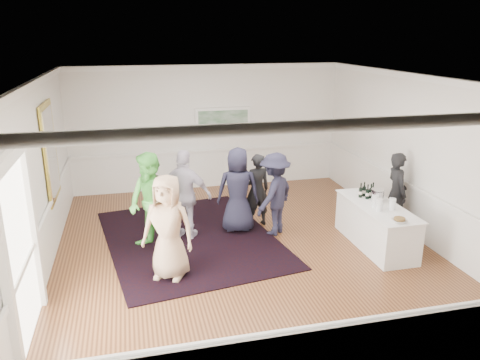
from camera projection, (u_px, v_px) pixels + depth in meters
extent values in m
plane|color=brown|center=(245.00, 250.00, 8.88)|extent=(8.00, 8.00, 0.00)
cube|color=white|center=(246.00, 78.00, 7.92)|extent=(7.00, 8.00, 0.02)
cube|color=white|center=(37.00, 183.00, 7.62)|extent=(0.02, 8.00, 3.20)
cube|color=white|center=(418.00, 157.00, 9.18)|extent=(0.02, 8.00, 3.20)
cube|color=white|center=(208.00, 127.00, 12.11)|extent=(7.00, 0.02, 3.20)
cube|color=white|center=(342.00, 276.00, 4.69)|extent=(7.00, 0.02, 3.20)
cube|color=gold|center=(50.00, 152.00, 8.78)|extent=(0.04, 1.25, 1.85)
cube|color=white|center=(52.00, 152.00, 8.78)|extent=(0.01, 1.05, 1.65)
cube|color=white|center=(8.00, 288.00, 5.23)|extent=(0.10, 0.14, 2.40)
cube|color=white|center=(33.00, 231.00, 6.75)|extent=(0.10, 0.14, 2.40)
cube|color=white|center=(7.00, 160.00, 5.61)|extent=(0.10, 1.78, 0.16)
cube|color=white|center=(19.00, 256.00, 5.99)|extent=(0.02, 1.50, 2.40)
cube|color=white|center=(223.00, 120.00, 12.10)|extent=(1.44, 0.05, 0.66)
cube|color=#225C2B|center=(223.00, 121.00, 12.07)|extent=(1.30, 0.01, 0.52)
cube|color=black|center=(190.00, 238.00, 9.37)|extent=(3.75, 4.58, 0.02)
cube|color=white|center=(376.00, 226.00, 8.95)|extent=(0.73, 2.00, 0.82)
cube|color=white|center=(378.00, 206.00, 8.83)|extent=(0.79, 2.06, 0.02)
imported|color=black|center=(396.00, 193.00, 9.47)|extent=(0.47, 0.65, 1.68)
imported|color=tan|center=(168.00, 227.00, 7.65)|extent=(1.03, 0.89, 1.79)
imported|color=#61D354|center=(151.00, 204.00, 8.56)|extent=(1.12, 1.17, 1.90)
imported|color=#B2A8BC|center=(185.00, 195.00, 9.15)|extent=(1.15, 0.86, 1.81)
imported|color=#1E1D31|center=(275.00, 194.00, 9.38)|extent=(1.23, 1.20, 1.69)
imported|color=black|center=(257.00, 190.00, 9.82)|extent=(0.61, 0.44, 1.57)
imported|color=#1E1D31|center=(238.00, 190.00, 9.51)|extent=(0.95, 0.70, 1.76)
cylinder|color=#62A93C|center=(379.00, 204.00, 8.51)|extent=(0.12, 0.12, 0.24)
cylinder|color=#E7445F|center=(392.00, 204.00, 8.54)|extent=(0.12, 0.12, 0.24)
cylinder|color=#79BD43|center=(375.00, 201.00, 8.69)|extent=(0.12, 0.12, 0.24)
cylinder|color=silver|center=(377.00, 196.00, 8.99)|extent=(0.26, 0.26, 0.25)
imported|color=white|center=(399.00, 220.00, 8.02)|extent=(0.26, 0.26, 0.06)
cylinder|color=brown|center=(400.00, 219.00, 8.01)|extent=(0.19, 0.19, 0.04)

